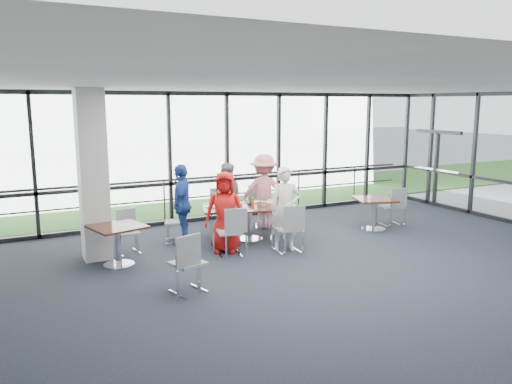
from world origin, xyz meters
name	(u,v)px	position (x,y,z in m)	size (l,w,h in m)	color
floor	(346,277)	(0.00, 0.00, -0.01)	(12.00, 10.00, 0.02)	black
ceiling	(352,86)	(0.00, 0.00, 3.20)	(12.00, 10.00, 0.04)	silver
curtain_wall_back	(227,156)	(0.00, 5.00, 1.60)	(12.00, 0.10, 3.20)	white
exit_door	(436,169)	(6.00, 3.75, 1.05)	(0.12, 1.60, 2.10)	black
structural_column	(93,175)	(-3.60, 3.00, 1.60)	(0.50, 0.50, 3.20)	silver
apron	(170,189)	(0.00, 10.00, -0.02)	(80.00, 70.00, 0.02)	gray
grass_strip	(189,198)	(0.00, 8.00, 0.01)	(80.00, 5.00, 0.01)	#27571F
hangar_main	(132,102)	(4.00, 32.00, 3.00)	(24.00, 10.00, 6.00)	silver
guard_rail	(218,195)	(0.00, 5.60, 0.50)	(0.06, 0.06, 12.00)	#2D2D33
main_table	(250,211)	(-0.43, 2.84, 0.63)	(2.24, 1.66, 0.75)	#3A1C10
side_table_left	(117,232)	(-3.33, 2.36, 0.64)	(1.06, 1.06, 0.75)	#3A1C10
side_table_right	(375,203)	(2.54, 2.30, 0.63)	(1.10, 1.10, 0.75)	#3A1C10
diner_near_left	(225,212)	(-1.24, 2.29, 0.81)	(0.79, 0.51, 1.61)	red
diner_near_right	(285,209)	(-0.12, 1.85, 0.84)	(0.62, 0.45, 1.69)	silver
diner_far_left	(226,197)	(-0.54, 3.85, 0.79)	(0.77, 0.47, 1.58)	gray
diner_far_right	(264,192)	(0.30, 3.57, 0.88)	(1.14, 0.59, 1.76)	#CB7676
diner_end	(182,204)	(-1.82, 3.21, 0.85)	(0.99, 0.54, 1.69)	#224198
chair_main_nl	(230,232)	(-1.27, 2.01, 0.47)	(0.46, 0.46, 0.93)	gray
chair_main_nr	(288,229)	(-0.16, 1.70, 0.47)	(0.46, 0.46, 0.95)	gray
chair_main_fl	(225,210)	(-0.52, 3.95, 0.46)	(0.45, 0.45, 0.92)	gray
chair_main_fr	(265,207)	(0.39, 3.68, 0.48)	(0.47, 0.47, 0.97)	gray
chair_main_end	(175,222)	(-1.91, 3.39, 0.44)	(0.43, 0.43, 0.88)	gray
chair_spare_la	(188,263)	(-2.64, 0.54, 0.48)	(0.46, 0.46, 0.95)	gray
chair_spare_lb	(127,233)	(-3.01, 3.03, 0.42)	(0.41, 0.41, 0.84)	gray
chair_spare_r	(391,207)	(3.20, 2.46, 0.46)	(0.45, 0.45, 0.91)	gray
plate_nl	(227,209)	(-1.01, 2.72, 0.76)	(0.23, 0.23, 0.01)	white
plate_nr	(282,208)	(0.08, 2.34, 0.76)	(0.24, 0.24, 0.01)	white
plate_fl	(222,203)	(-0.83, 3.39, 0.76)	(0.28, 0.28, 0.01)	white
plate_fr	(271,202)	(0.17, 3.00, 0.76)	(0.25, 0.25, 0.01)	white
plate_end	(212,207)	(-1.20, 3.10, 0.76)	(0.25, 0.25, 0.01)	white
tumbler_a	(241,206)	(-0.74, 2.62, 0.82)	(0.07, 0.07, 0.13)	white
tumbler_b	(263,203)	(-0.22, 2.62, 0.83)	(0.08, 0.08, 0.15)	white
tumbler_c	(252,200)	(-0.25, 3.08, 0.82)	(0.07, 0.07, 0.15)	white
tumbler_d	(216,205)	(-1.15, 2.97, 0.82)	(0.07, 0.07, 0.13)	white
menu_a	(247,211)	(-0.70, 2.41, 0.75)	(0.30, 0.21, 0.00)	beige
menu_b	(293,207)	(0.33, 2.29, 0.75)	(0.33, 0.23, 0.00)	beige
menu_c	(254,201)	(-0.13, 3.22, 0.75)	(0.31, 0.22, 0.00)	beige
condiment_caddy	(251,204)	(-0.37, 2.92, 0.77)	(0.10, 0.07, 0.04)	black
ketchup_bottle	(253,201)	(-0.36, 2.84, 0.84)	(0.06, 0.06, 0.18)	#B4351A
green_bottle	(250,200)	(-0.36, 2.94, 0.85)	(0.05, 0.05, 0.20)	#246C3D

